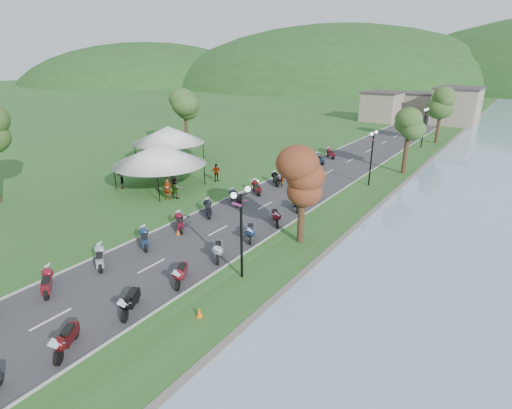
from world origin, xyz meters
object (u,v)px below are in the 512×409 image
Objects in this scene: vendor_tent_main at (160,166)px; pedestrian_b at (175,188)px; pedestrian_c at (122,189)px; pedestrian_a at (168,199)px.

vendor_tent_main is 2.91× the size of pedestrian_b.
pedestrian_b is 1.22× the size of pedestrian_c.
pedestrian_b is (1.23, 0.44, -2.00)m from vendor_tent_main.
pedestrian_b reaches higher than pedestrian_a.
pedestrian_a is 1.17× the size of pedestrian_c.
vendor_tent_main reaches higher than pedestrian_c.
vendor_tent_main is at bearing 35.01° from pedestrian_b.
vendor_tent_main reaches higher than pedestrian_a.
pedestrian_c is at bearing -138.05° from vendor_tent_main.
vendor_tent_main reaches higher than pedestrian_b.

